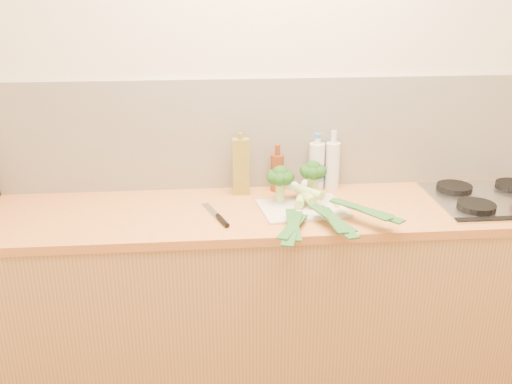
{
  "coord_description": "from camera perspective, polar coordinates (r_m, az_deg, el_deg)",
  "views": [
    {
      "loc": [
        -0.32,
        -1.18,
        1.9
      ],
      "look_at": [
        -0.12,
        1.1,
        1.02
      ],
      "focal_mm": 40.0,
      "sensor_mm": 36.0,
      "label": 1
    }
  ],
  "objects": [
    {
      "name": "counter",
      "position": [
        2.8,
        2.27,
        -10.12
      ],
      "size": [
        3.2,
        0.62,
        0.9
      ],
      "color": "tan",
      "rests_on": "ground"
    },
    {
      "name": "glass_bottle",
      "position": [
        2.82,
        7.65,
        2.72
      ],
      "size": [
        0.07,
        0.07,
        0.29
      ],
      "color": "silver",
      "rests_on": "counter"
    },
    {
      "name": "chopping_board",
      "position": [
        2.59,
        4.69,
        -1.63
      ],
      "size": [
        0.41,
        0.33,
        0.01
      ],
      "primitive_type": "cube",
      "rotation": [
        0.0,
        0.0,
        0.14
      ],
      "color": "beige",
      "rests_on": "counter"
    },
    {
      "name": "room_shell",
      "position": [
        2.78,
        1.73,
        5.83
      ],
      "size": [
        3.5,
        3.5,
        3.5
      ],
      "color": "beige",
      "rests_on": "ground"
    },
    {
      "name": "leek_front",
      "position": [
        2.56,
        4.34,
        -1.2
      ],
      "size": [
        0.24,
        0.7,
        0.04
      ],
      "rotation": [
        0.0,
        0.0,
        -0.27
      ],
      "color": "white",
      "rests_on": "chopping_board"
    },
    {
      "name": "water_bottle",
      "position": [
        2.81,
        6.07,
        2.44
      ],
      "size": [
        0.08,
        0.08,
        0.26
      ],
      "color": "silver",
      "rests_on": "counter"
    },
    {
      "name": "leek_back",
      "position": [
        2.55,
        6.71,
        -0.45
      ],
      "size": [
        0.46,
        0.54,
        0.04
      ],
      "rotation": [
        0.0,
        0.0,
        0.7
      ],
      "color": "white",
      "rests_on": "chopping_board"
    },
    {
      "name": "oil_tin",
      "position": [
        2.72,
        -1.52,
        2.59
      ],
      "size": [
        0.08,
        0.05,
        0.3
      ],
      "color": "olive",
      "rests_on": "counter"
    },
    {
      "name": "chefs_knife",
      "position": [
        2.47,
        -3.67,
        -2.6
      ],
      "size": [
        0.12,
        0.29,
        0.02
      ],
      "rotation": [
        0.0,
        0.0,
        0.33
      ],
      "color": "silver",
      "rests_on": "counter"
    },
    {
      "name": "gas_hob",
      "position": [
        2.9,
        22.87,
        -0.56
      ],
      "size": [
        0.58,
        0.5,
        0.04
      ],
      "color": "silver",
      "rests_on": "counter"
    },
    {
      "name": "leek_mid",
      "position": [
        2.52,
        5.9,
        -1.15
      ],
      "size": [
        0.19,
        0.61,
        0.04
      ],
      "rotation": [
        0.0,
        0.0,
        0.23
      ],
      "color": "white",
      "rests_on": "chopping_board"
    },
    {
      "name": "broccoli_right",
      "position": [
        2.64,
        5.73,
        1.93
      ],
      "size": [
        0.12,
        0.13,
        0.19
      ],
      "color": "#A7C171",
      "rests_on": "chopping_board"
    },
    {
      "name": "amber_bottle",
      "position": [
        2.77,
        2.12,
        2.03
      ],
      "size": [
        0.06,
        0.06,
        0.23
      ],
      "color": "#662C13",
      "rests_on": "counter"
    },
    {
      "name": "broccoli_left",
      "position": [
        2.59,
        2.44,
        1.46
      ],
      "size": [
        0.13,
        0.13,
        0.18
      ],
      "color": "#A7C171",
      "rests_on": "chopping_board"
    }
  ]
}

